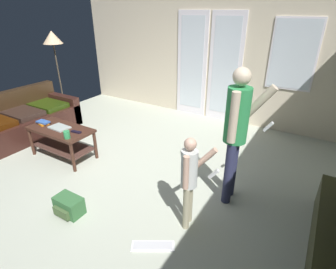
# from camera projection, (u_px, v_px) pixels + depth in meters

# --- Properties ---
(ground_plane) EXTENTS (6.21, 5.49, 0.02)m
(ground_plane) POSITION_uv_depth(u_px,v_px,m) (127.00, 172.00, 3.91)
(ground_plane) COLOR #B3B9A6
(wall_back_with_doors) EXTENTS (6.21, 0.09, 2.80)m
(wall_back_with_doors) POSITION_uv_depth(u_px,v_px,m) (208.00, 53.00, 5.39)
(wall_back_with_doors) COLOR beige
(wall_back_with_doors) RESTS_ON ground_plane
(leather_couch) EXTENTS (0.92, 1.91, 0.80)m
(leather_couch) POSITION_uv_depth(u_px,v_px,m) (23.00, 121.00, 4.91)
(leather_couch) COLOR #351B16
(leather_couch) RESTS_ON ground_plane
(coffee_table) EXTENTS (1.05, 0.52, 0.50)m
(coffee_table) POSITION_uv_depth(u_px,v_px,m) (62.00, 136.00, 4.16)
(coffee_table) COLOR #40241A
(coffee_table) RESTS_ON ground_plane
(person_adult) EXTENTS (0.50, 0.47, 1.65)m
(person_adult) POSITION_uv_depth(u_px,v_px,m) (237.00, 127.00, 2.95)
(person_adult) COLOR #2B2E4E
(person_adult) RESTS_ON ground_plane
(person_child) EXTENTS (0.35, 0.33, 1.07)m
(person_child) POSITION_uv_depth(u_px,v_px,m) (190.00, 176.00, 2.68)
(person_child) COLOR tan
(person_child) RESTS_ON ground_plane
(floor_lamp) EXTENTS (0.40, 0.40, 1.79)m
(floor_lamp) POSITION_uv_depth(u_px,v_px,m) (53.00, 41.00, 5.42)
(floor_lamp) COLOR #392A32
(floor_lamp) RESTS_ON ground_plane
(backpack) EXTENTS (0.33, 0.24, 0.22)m
(backpack) POSITION_uv_depth(u_px,v_px,m) (69.00, 206.00, 3.07)
(backpack) COLOR #346738
(backpack) RESTS_ON ground_plane
(loose_keyboard) EXTENTS (0.44, 0.34, 0.02)m
(loose_keyboard) POSITION_uv_depth(u_px,v_px,m) (153.00, 246.00, 2.67)
(loose_keyboard) COLOR white
(loose_keyboard) RESTS_ON ground_plane
(laptop_closed) EXTENTS (0.33, 0.23, 0.02)m
(laptop_closed) POSITION_uv_depth(u_px,v_px,m) (59.00, 127.00, 4.11)
(laptop_closed) COLOR #A9B4AF
(laptop_closed) RESTS_ON coffee_table
(cup_near_edge) EXTENTS (0.09, 0.09, 0.11)m
(cup_near_edge) POSITION_uv_depth(u_px,v_px,m) (67.00, 135.00, 3.76)
(cup_near_edge) COLOR #319352
(cup_near_edge) RESTS_ON coffee_table
(tv_remote_black) EXTENTS (0.17, 0.07, 0.02)m
(tv_remote_black) POSITION_uv_depth(u_px,v_px,m) (76.00, 132.00, 3.96)
(tv_remote_black) COLOR black
(tv_remote_black) RESTS_ON coffee_table
(book_stack) EXTENTS (0.23, 0.17, 0.05)m
(book_stack) POSITION_uv_depth(u_px,v_px,m) (43.00, 123.00, 4.24)
(book_stack) COLOR orange
(book_stack) RESTS_ON coffee_table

